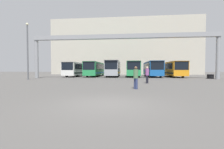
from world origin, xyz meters
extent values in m
plane|color=#514F4C|center=(0.00, 0.00, 0.00)|extent=(200.00, 200.00, 0.00)
cube|color=#B7B2A3|center=(0.00, 45.95, 8.82)|extent=(47.13, 12.00, 17.63)
cylinder|color=gray|center=(-15.04, 18.82, 3.31)|extent=(0.60, 0.60, 6.62)
cylinder|color=gray|center=(15.04, 18.82, 3.31)|extent=(0.60, 0.60, 6.62)
cube|color=gray|center=(0.00, 18.82, 6.97)|extent=(30.68, 0.80, 0.70)
cube|color=silver|center=(-10.19, 25.83, 1.65)|extent=(2.45, 10.50, 2.60)
cube|color=black|center=(-10.19, 20.60, 2.12)|extent=(2.25, 0.06, 1.46)
cube|color=black|center=(-10.19, 25.83, 2.12)|extent=(2.48, 8.93, 1.09)
cube|color=black|center=(-10.19, 25.83, 0.82)|extent=(2.48, 9.98, 0.24)
cylinder|color=black|center=(-11.25, 22.89, 0.54)|extent=(0.28, 1.07, 1.07)
cylinder|color=black|center=(-9.12, 22.89, 0.54)|extent=(0.28, 1.07, 1.07)
cylinder|color=black|center=(-11.25, 28.77, 0.54)|extent=(0.28, 1.07, 1.07)
cylinder|color=black|center=(-9.12, 28.77, 0.54)|extent=(0.28, 1.07, 1.07)
cube|color=#268C4C|center=(-6.11, 26.82, 1.69)|extent=(2.42, 12.48, 2.68)
cube|color=black|center=(-6.11, 20.60, 2.18)|extent=(2.23, 0.06, 1.50)
cube|color=black|center=(-6.11, 26.82, 2.18)|extent=(2.45, 10.61, 1.13)
cube|color=#1966B2|center=(-6.11, 26.82, 0.83)|extent=(2.45, 11.86, 0.24)
cylinder|color=black|center=(-7.16, 23.32, 0.51)|extent=(0.28, 1.03, 1.03)
cylinder|color=black|center=(-5.06, 23.32, 0.51)|extent=(0.28, 1.03, 1.03)
cylinder|color=black|center=(-7.16, 30.31, 0.51)|extent=(0.28, 1.03, 1.03)
cylinder|color=black|center=(-5.06, 30.31, 0.51)|extent=(0.28, 1.03, 1.03)
cube|color=#999EA5|center=(-2.04, 25.61, 1.80)|extent=(2.49, 10.08, 2.90)
cube|color=black|center=(-2.04, 20.60, 2.34)|extent=(2.29, 0.06, 1.62)
cube|color=black|center=(-2.04, 25.61, 2.34)|extent=(2.52, 8.56, 1.22)
cube|color=orange|center=(-2.04, 25.61, 0.87)|extent=(2.52, 9.57, 0.24)
cylinder|color=black|center=(-3.12, 22.79, 0.54)|extent=(0.28, 1.09, 1.09)
cylinder|color=black|center=(-0.95, 22.79, 0.54)|extent=(0.28, 1.09, 1.09)
cylinder|color=black|center=(-3.12, 28.44, 0.54)|extent=(0.28, 1.09, 1.09)
cylinder|color=black|center=(-0.95, 28.44, 0.54)|extent=(0.28, 1.09, 1.09)
cube|color=#268C4C|center=(2.04, 25.84, 1.71)|extent=(2.55, 10.54, 2.73)
cube|color=black|center=(2.04, 20.60, 2.21)|extent=(2.35, 0.06, 1.53)
cube|color=black|center=(2.04, 25.84, 2.21)|extent=(2.58, 8.96, 1.15)
cube|color=#1966B2|center=(2.04, 25.84, 0.84)|extent=(2.58, 10.01, 0.24)
cylinder|color=black|center=(0.92, 22.89, 0.46)|extent=(0.28, 0.92, 0.92)
cylinder|color=black|center=(3.15, 22.89, 0.46)|extent=(0.28, 0.92, 0.92)
cylinder|color=black|center=(0.92, 28.79, 0.46)|extent=(0.28, 0.92, 0.92)
cylinder|color=black|center=(3.15, 28.79, 0.46)|extent=(0.28, 0.92, 0.92)
cube|color=#1959A5|center=(6.11, 25.85, 1.72)|extent=(2.49, 10.56, 2.73)
cube|color=black|center=(6.11, 20.60, 2.22)|extent=(2.29, 0.06, 1.53)
cube|color=black|center=(6.11, 25.85, 2.22)|extent=(2.52, 8.97, 1.15)
cube|color=#268C4C|center=(6.11, 25.85, 0.84)|extent=(2.52, 10.03, 0.24)
cylinder|color=black|center=(5.03, 22.90, 0.50)|extent=(0.28, 0.99, 0.99)
cylinder|color=black|center=(7.20, 22.90, 0.50)|extent=(0.28, 0.99, 0.99)
cylinder|color=black|center=(5.03, 28.81, 0.50)|extent=(0.28, 0.99, 0.99)
cylinder|color=black|center=(7.20, 28.81, 0.50)|extent=(0.28, 0.99, 0.99)
cube|color=orange|center=(10.19, 26.31, 1.68)|extent=(2.58, 11.47, 2.66)
cube|color=black|center=(10.19, 20.60, 2.16)|extent=(2.37, 0.06, 1.49)
cube|color=black|center=(10.19, 26.31, 2.16)|extent=(2.61, 9.75, 1.12)
cube|color=black|center=(10.19, 26.31, 0.83)|extent=(2.61, 10.90, 0.24)
cylinder|color=black|center=(9.06, 23.10, 0.51)|extent=(0.28, 1.01, 1.01)
cylinder|color=black|center=(11.31, 23.10, 0.51)|extent=(0.28, 1.01, 1.01)
cylinder|color=black|center=(9.06, 29.52, 0.51)|extent=(0.28, 1.01, 1.01)
cylinder|color=black|center=(11.31, 29.52, 0.51)|extent=(0.28, 1.01, 1.01)
cylinder|color=black|center=(2.94, 9.91, 0.43)|extent=(0.19, 0.19, 0.85)
cylinder|color=black|center=(3.02, 10.06, 0.43)|extent=(0.19, 0.19, 0.85)
cylinder|color=#8C4C8C|center=(2.98, 9.98, 1.20)|extent=(0.37, 0.37, 0.71)
sphere|color=beige|center=(2.98, 9.98, 1.67)|extent=(0.23, 0.23, 0.23)
cylinder|color=navy|center=(1.45, 5.15, 0.40)|extent=(0.19, 0.19, 0.81)
cylinder|color=navy|center=(1.54, 5.03, 0.40)|extent=(0.19, 0.19, 0.81)
cylinder|color=#4C724C|center=(1.49, 5.09, 1.14)|extent=(0.35, 0.35, 0.67)
sphere|color=brown|center=(1.49, 5.09, 1.59)|extent=(0.22, 0.22, 0.22)
torus|color=black|center=(14.31, 19.46, 0.12)|extent=(1.04, 1.04, 0.24)
torus|color=black|center=(14.31, 19.46, 0.36)|extent=(1.04, 1.04, 0.24)
torus|color=black|center=(14.31, 19.46, 0.60)|extent=(1.04, 1.04, 0.24)
cylinder|color=#595B60|center=(-13.52, 14.26, 3.94)|extent=(0.20, 0.20, 7.88)
sphere|color=beige|center=(-13.52, 14.26, 8.03)|extent=(0.36, 0.36, 0.36)
camera|label=1|loc=(0.83, -6.20, 1.44)|focal=24.00mm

